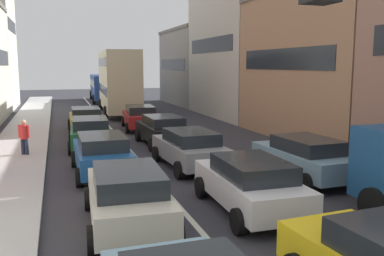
% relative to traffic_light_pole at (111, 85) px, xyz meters
% --- Properties ---
extents(sidewalk_left, '(2.60, 64.00, 0.14)m').
position_rel_traffic_light_pole_xyz_m(sidewalk_left, '(-2.25, 19.75, -3.75)').
color(sidewalk_left, '#B0B0B0').
rests_on(sidewalk_left, ground).
extents(lane_stripe_left, '(0.16, 60.00, 0.01)m').
position_rel_traffic_light_pole_xyz_m(lane_stripe_left, '(2.75, 19.75, -3.81)').
color(lane_stripe_left, silver).
rests_on(lane_stripe_left, ground).
extents(lane_stripe_right, '(0.16, 60.00, 0.01)m').
position_rel_traffic_light_pole_xyz_m(lane_stripe_right, '(6.15, 19.75, -3.81)').
color(lane_stripe_right, silver).
rests_on(lane_stripe_right, ground).
extents(building_row_right, '(7.20, 43.90, 10.26)m').
position_rel_traffic_light_pole_xyz_m(building_row_right, '(14.35, 21.37, 0.64)').
color(building_row_right, gray).
rests_on(building_row_right, ground).
extents(traffic_light_pole, '(3.58, 0.38, 5.50)m').
position_rel_traffic_light_pole_xyz_m(traffic_light_pole, '(0.00, 0.00, 0.00)').
color(traffic_light_pole, '#2D2D33').
rests_on(traffic_light_pole, ground).
extents(sedan_centre_lane_second, '(2.14, 4.34, 1.49)m').
position_rel_traffic_light_pole_xyz_m(sedan_centre_lane_second, '(4.49, 6.70, -3.02)').
color(sedan_centre_lane_second, silver).
rests_on(sedan_centre_lane_second, ground).
extents(wagon_left_lane_second, '(2.22, 4.38, 1.49)m').
position_rel_traffic_light_pole_xyz_m(wagon_left_lane_second, '(1.14, 6.62, -3.02)').
color(wagon_left_lane_second, beige).
rests_on(wagon_left_lane_second, ground).
extents(hatchback_centre_lane_third, '(2.23, 4.38, 1.49)m').
position_rel_traffic_light_pole_xyz_m(hatchback_centre_lane_third, '(4.41, 11.94, -3.02)').
color(hatchback_centre_lane_third, gray).
rests_on(hatchback_centre_lane_third, ground).
extents(sedan_left_lane_third, '(2.10, 4.32, 1.49)m').
position_rel_traffic_light_pole_xyz_m(sedan_left_lane_third, '(1.06, 11.94, -3.02)').
color(sedan_left_lane_third, '#194C8C').
rests_on(sedan_left_lane_third, ground).
extents(coupe_centre_lane_fourth, '(2.19, 4.36, 1.49)m').
position_rel_traffic_light_pole_xyz_m(coupe_centre_lane_fourth, '(4.54, 16.83, -3.02)').
color(coupe_centre_lane_fourth, black).
rests_on(coupe_centre_lane_fourth, ground).
extents(sedan_left_lane_fourth, '(2.21, 4.37, 1.49)m').
position_rel_traffic_light_pole_xyz_m(sedan_left_lane_fourth, '(1.04, 17.15, -3.02)').
color(sedan_left_lane_fourth, '#19592D').
rests_on(sedan_left_lane_fourth, ground).
extents(sedan_centre_lane_fifth, '(2.29, 4.41, 1.49)m').
position_rel_traffic_light_pole_xyz_m(sedan_centre_lane_fifth, '(4.48, 22.44, -3.02)').
color(sedan_centre_lane_fifth, '#A51E1E').
rests_on(sedan_centre_lane_fifth, ground).
extents(sedan_left_lane_fifth, '(2.10, 4.32, 1.49)m').
position_rel_traffic_light_pole_xyz_m(sedan_left_lane_fifth, '(1.18, 22.24, -3.02)').
color(sedan_left_lane_fifth, '#B29319').
rests_on(sedan_left_lane_fifth, ground).
extents(sedan_right_lane_behind_truck, '(2.23, 4.38, 1.49)m').
position_rel_traffic_light_pole_xyz_m(sedan_right_lane_behind_truck, '(7.77, 9.15, -3.02)').
color(sedan_right_lane_behind_truck, '#759EB7').
rests_on(sedan_right_lane_behind_truck, ground).
extents(bus_mid_queue_primary, '(3.14, 10.60, 5.06)m').
position_rel_traffic_light_pole_xyz_m(bus_mid_queue_primary, '(4.39, 31.12, -0.99)').
color(bus_mid_queue_primary, '#BFB793').
rests_on(bus_mid_queue_primary, ground).
extents(bus_far_queue_secondary, '(3.11, 10.59, 2.90)m').
position_rel_traffic_light_pole_xyz_m(bus_far_queue_secondary, '(4.56, 43.67, -2.06)').
color(bus_far_queue_secondary, navy).
rests_on(bus_far_queue_secondary, ground).
extents(pedestrian_mid_sidewalk, '(0.48, 0.34, 1.66)m').
position_rel_traffic_light_pole_xyz_m(pedestrian_mid_sidewalk, '(-1.83, 15.90, -2.87)').
color(pedestrian_mid_sidewalk, '#262D47').
rests_on(pedestrian_mid_sidewalk, ground).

